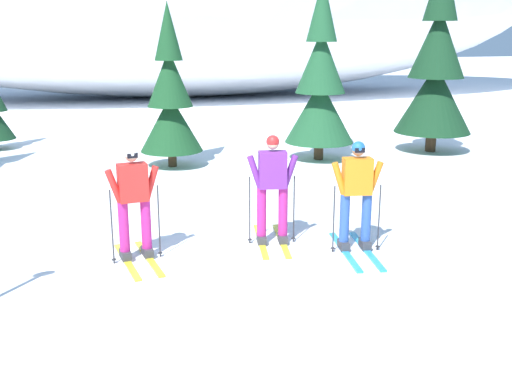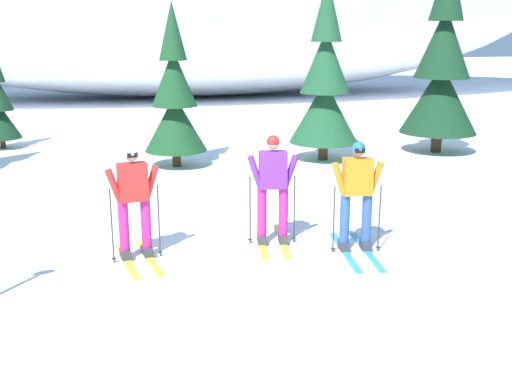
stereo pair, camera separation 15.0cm
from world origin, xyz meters
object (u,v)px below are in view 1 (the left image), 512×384
object	(u,v)px
pine_tree_center	(170,100)
pine_tree_far_right	(436,69)
skier_purple_jacket	(272,187)
skier_red_jacket	(134,201)
skier_orange_jacket	(357,194)
pine_tree_center_right	(320,85)

from	to	relation	value
pine_tree_center	pine_tree_far_right	world-z (taller)	pine_tree_far_right
skier_purple_jacket	pine_tree_far_right	xyz separation A→B (m)	(6.60, 6.18, 1.34)
skier_red_jacket	pine_tree_far_right	size ratio (longest dim) A/B	0.32
skier_orange_jacket	pine_tree_far_right	distance (m)	8.81
skier_orange_jacket	skier_red_jacket	distance (m)	3.37
skier_purple_jacket	pine_tree_center	world-z (taller)	pine_tree_center
skier_orange_jacket	skier_purple_jacket	xyz separation A→B (m)	(-1.16, 0.62, 0.03)
pine_tree_center	pine_tree_center_right	size ratio (longest dim) A/B	0.86
pine_tree_center	pine_tree_far_right	size ratio (longest dim) A/B	0.74
skier_orange_jacket	pine_tree_far_right	xyz separation A→B (m)	(5.43, 6.80, 1.37)
skier_red_jacket	pine_tree_center_right	xyz separation A→B (m)	(5.30, 6.10, 1.04)
skier_red_jacket	pine_tree_center	xyz separation A→B (m)	(1.43, 6.27, 0.77)
pine_tree_center	pine_tree_far_right	distance (m)	7.35
skier_purple_jacket	skier_red_jacket	bearing A→B (deg)	-177.41
skier_orange_jacket	pine_tree_center_right	world-z (taller)	pine_tree_center_right
skier_purple_jacket	pine_tree_center	distance (m)	6.26
pine_tree_center_right	pine_tree_far_right	distance (m)	3.48
skier_purple_jacket	pine_tree_far_right	size ratio (longest dim) A/B	0.33
skier_red_jacket	pine_tree_center_right	size ratio (longest dim) A/B	0.37
skier_purple_jacket	pine_tree_center_right	bearing A→B (deg)	62.40
pine_tree_center_right	skier_purple_jacket	bearing A→B (deg)	-117.60
skier_orange_jacket	pine_tree_center	world-z (taller)	pine_tree_center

